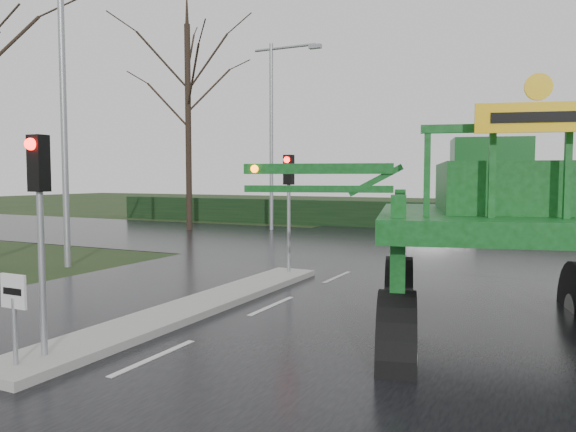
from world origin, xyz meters
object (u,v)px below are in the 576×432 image
at_px(white_sedan, 432,240).
at_px(street_light_left_near, 70,78).
at_px(street_light_left_far, 276,119).
at_px(crop_sprayer, 399,196).
at_px(keep_left_sign, 14,304).
at_px(traffic_signal_near, 39,197).
at_px(traffic_signal_mid, 289,188).

bearing_deg(white_sedan, street_light_left_near, 124.20).
bearing_deg(street_light_left_far, street_light_left_near, -90.00).
bearing_deg(street_light_left_near, crop_sprayer, -19.05).
xyz_separation_m(keep_left_sign, traffic_signal_near, (0.00, 0.49, 1.53)).
bearing_deg(white_sedan, keep_left_sign, 152.93).
bearing_deg(traffic_signal_mid, street_light_left_far, 118.86).
distance_m(keep_left_sign, street_light_left_near, 11.32).
bearing_deg(keep_left_sign, white_sedan, 85.35).
distance_m(keep_left_sign, traffic_signal_near, 1.61).
relative_size(traffic_signal_near, traffic_signal_mid, 1.00).
relative_size(keep_left_sign, crop_sprayer, 0.14).
height_order(traffic_signal_near, white_sedan, traffic_signal_near).
relative_size(street_light_left_near, street_light_left_far, 1.00).
bearing_deg(white_sedan, street_light_left_far, 60.89).
distance_m(keep_left_sign, street_light_left_far, 23.11).
height_order(traffic_signal_mid, street_light_left_far, street_light_left_far).
bearing_deg(street_light_left_near, traffic_signal_near, -45.47).
xyz_separation_m(keep_left_sign, traffic_signal_mid, (0.00, 8.99, 1.53)).
xyz_separation_m(street_light_left_far, white_sedan, (8.56, -1.00, -5.99)).
relative_size(traffic_signal_near, crop_sprayer, 0.37).
relative_size(keep_left_sign, street_light_left_far, 0.14).
bearing_deg(white_sedan, crop_sprayer, 167.65).
relative_size(traffic_signal_near, street_light_left_far, 0.35).
height_order(street_light_left_near, crop_sprayer, street_light_left_near).
xyz_separation_m(traffic_signal_near, white_sedan, (1.67, 20.00, -2.59)).
height_order(street_light_left_far, crop_sprayer, street_light_left_far).
bearing_deg(keep_left_sign, crop_sprayer, 36.77).
bearing_deg(crop_sprayer, street_light_left_near, 146.37).
relative_size(traffic_signal_near, white_sedan, 0.94).
bearing_deg(crop_sprayer, white_sedan, 85.49).
distance_m(street_light_left_near, crop_sprayer, 12.72).
bearing_deg(traffic_signal_mid, keep_left_sign, -90.00).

